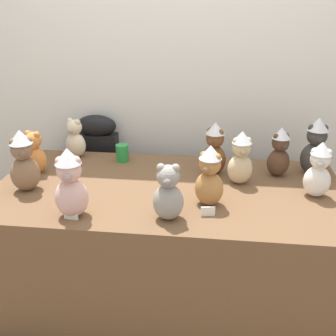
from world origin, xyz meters
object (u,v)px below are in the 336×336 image
Objects in this scene: teddy_bear_snow at (318,170)px; teddy_bear_sand at (241,158)px; display_table at (168,242)px; teddy_bear_cocoa at (279,153)px; teddy_bear_ash at (168,194)px; teddy_bear_chestnut at (214,149)px; teddy_bear_cream at (75,139)px; instrument_case at (100,177)px; teddy_bear_blush at (70,184)px; teddy_bear_mocha at (24,161)px; teddy_bear_ginger at (35,154)px; teddy_bear_caramel at (210,176)px; party_cup_green at (122,153)px; teddy_bear_charcoal at (315,147)px.

teddy_bear_sand is (-0.40, 0.11, 0.00)m from teddy_bear_snow.
teddy_bear_snow is (0.79, -0.01, 0.51)m from display_table.
teddy_bear_ash is at bearing -160.80° from teddy_bear_cocoa.
teddy_bear_chestnut is (0.21, 0.56, 0.02)m from teddy_bear_ash.
teddy_bear_cream is 1.28m from teddy_bear_cocoa.
instrument_case is at bearing 92.22° from teddy_bear_cream.
teddy_bear_blush is (-0.67, -0.59, 0.02)m from teddy_bear_chestnut.
teddy_bear_mocha is (-0.77, -0.11, 0.53)m from display_table.
teddy_bear_snow reaches higher than teddy_bear_ginger.
teddy_bear_blush reaches higher than instrument_case.
display_table is 6.25× the size of teddy_bear_sand.
teddy_bear_mocha is 1.07× the size of teddy_bear_caramel.
teddy_bear_mocha is at bearing -132.99° from party_cup_green.
teddy_bear_chestnut is 2.89× the size of party_cup_green.
teddy_bear_sand is (-0.23, -0.13, 0.01)m from teddy_bear_cocoa.
display_table is 17.69× the size of party_cup_green.
teddy_bear_snow is 0.99× the size of teddy_bear_sand.
teddy_bear_snow is at bearing 10.04° from teddy_bear_ginger.
teddy_bear_chestnut is at bearing 11.56° from teddy_bear_cream.
party_cup_green is (0.47, 0.23, -0.07)m from teddy_bear_ginger.
teddy_bear_mocha is at bearing 179.34° from teddy_bear_sand.
teddy_bear_blush is 0.68m from teddy_bear_caramel.
teddy_bear_blush is at bearing -145.72° from teddy_bear_caramel.
teddy_bear_cream is 0.82× the size of teddy_bear_chestnut.
teddy_bear_mocha is 3.16× the size of party_cup_green.
party_cup_green is (-0.37, 0.68, -0.08)m from teddy_bear_ash.
teddy_bear_chestnut is 0.60m from party_cup_green.
teddy_bear_chestnut is (0.25, 0.23, 0.52)m from display_table.
display_table is 6.76× the size of teddy_bear_ash.
teddy_bear_charcoal is at bearing -14.50° from teddy_bear_mocha.
teddy_bear_blush is 1.02× the size of teddy_bear_charcoal.
teddy_bear_ash is at bearing -58.81° from instrument_case.
teddy_bear_snow is 0.87× the size of teddy_bear_blush.
teddy_bear_chestnut is 0.98× the size of teddy_bear_caramel.
instrument_case is (-0.57, 0.61, 0.12)m from display_table.
teddy_bear_blush reaches higher than teddy_bear_charcoal.
teddy_bear_charcoal is at bearing 11.16° from teddy_bear_sand.
teddy_bear_charcoal is at bearing 17.81° from teddy_bear_cream.
teddy_bear_charcoal reaches higher than teddy_bear_ash.
teddy_bear_charcoal is (0.44, 0.18, 0.02)m from teddy_bear_sand.
teddy_bear_caramel is (0.23, -0.16, 0.52)m from display_table.
instrument_case is at bearing 133.12° from display_table.
display_table is at bearing 94.74° from teddy_bear_ash.
teddy_bear_blush reaches higher than teddy_bear_ash.
party_cup_green is at bearing 155.50° from teddy_bear_caramel.
teddy_bear_cocoa is (1.28, -0.15, 0.02)m from teddy_bear_cream.
teddy_bear_charcoal is (0.83, 0.29, 0.53)m from display_table.
teddy_bear_caramel is at bearing -155.99° from teddy_bear_snow.
teddy_bear_snow is 0.41m from teddy_bear_sand.
teddy_bear_mocha is 1.00× the size of teddy_bear_charcoal.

